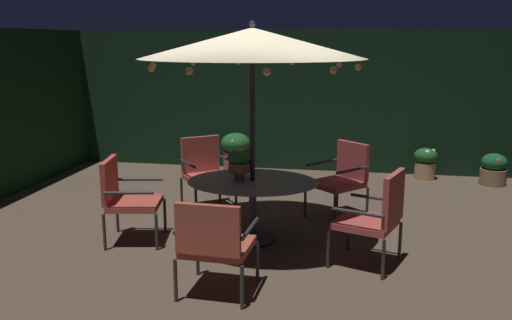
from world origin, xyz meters
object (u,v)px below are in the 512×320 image
at_px(potted_plant_left_near, 494,169).
at_px(patio_chair_east, 205,169).
at_px(patio_chair_north, 377,214).
at_px(patio_chair_south, 214,241).
at_px(centerpiece_planter, 239,161).
at_px(patio_chair_northeast, 343,175).
at_px(patio_chair_southeast, 125,195).
at_px(patio_umbrella, 252,43).
at_px(potted_plant_front_corner, 236,150).
at_px(patio_dining_table, 253,191).
at_px(potted_plant_right_near, 425,162).

bearing_deg(potted_plant_left_near, patio_chair_east, -154.71).
height_order(patio_chair_east, potted_plant_left_near, patio_chair_east).
relative_size(patio_chair_north, patio_chair_south, 1.09).
bearing_deg(centerpiece_planter, patio_chair_northeast, 43.76).
xyz_separation_m(centerpiece_planter, patio_chair_northeast, (1.17, 1.12, -0.39)).
bearing_deg(patio_chair_north, patio_chair_southeast, 175.18).
xyz_separation_m(patio_chair_north, patio_chair_southeast, (-2.86, 0.24, -0.01)).
distance_m(patio_chair_south, potted_plant_left_near, 5.88).
height_order(patio_umbrella, potted_plant_front_corner, patio_umbrella).
height_order(patio_dining_table, patio_chair_southeast, patio_chair_southeast).
xyz_separation_m(patio_chair_northeast, patio_chair_southeast, (-2.48, -1.35, -0.01)).
bearing_deg(patio_chair_east, patio_chair_north, -36.43).
relative_size(patio_chair_east, potted_plant_right_near, 1.87).
bearing_deg(patio_chair_south, potted_plant_left_near, 53.28).
distance_m(patio_chair_north, patio_chair_southeast, 2.87).
relative_size(patio_umbrella, patio_chair_southeast, 2.56).
height_order(patio_chair_southeast, potted_plant_right_near, patio_chair_southeast).
distance_m(patio_chair_northeast, potted_plant_right_near, 2.74).
height_order(patio_dining_table, centerpiece_planter, centerpiece_planter).
relative_size(patio_chair_southeast, potted_plant_front_corner, 1.44).
height_order(patio_chair_northeast, patio_chair_east, patio_chair_northeast).
bearing_deg(potted_plant_left_near, patio_chair_north, -118.48).
relative_size(potted_plant_front_corner, potted_plant_left_near, 1.32).
height_order(patio_chair_north, potted_plant_right_near, patio_chair_north).
bearing_deg(patio_chair_northeast, patio_chair_southeast, -151.34).
height_order(centerpiece_planter, patio_chair_north, centerpiece_planter).
relative_size(patio_chair_north, potted_plant_left_near, 1.97).
height_order(centerpiece_planter, potted_plant_right_near, centerpiece_planter).
bearing_deg(centerpiece_planter, patio_chair_southeast, -169.73).
distance_m(patio_chair_southeast, potted_plant_front_corner, 3.80).
bearing_deg(potted_plant_left_near, patio_umbrella, -136.73).
distance_m(patio_chair_southeast, patio_chair_south, 1.83).
bearing_deg(centerpiece_planter, patio_umbrella, 12.74).
relative_size(patio_dining_table, patio_chair_southeast, 1.54).
height_order(patio_umbrella, patio_chair_south, patio_umbrella).
bearing_deg(patio_umbrella, patio_dining_table, 29.37).
bearing_deg(potted_plant_front_corner, patio_chair_south, -80.02).
distance_m(centerpiece_planter, potted_plant_front_corner, 3.67).
bearing_deg(patio_chair_northeast, potted_plant_left_near, 41.64).
bearing_deg(patio_umbrella, patio_chair_northeast, 46.80).
bearing_deg(potted_plant_left_near, potted_plant_right_near, 168.33).
xyz_separation_m(potted_plant_right_near, potted_plant_left_near, (1.06, -0.22, -0.03)).
bearing_deg(patio_chair_northeast, patio_chair_south, -113.22).
distance_m(patio_chair_northeast, patio_chair_southeast, 2.82).
relative_size(patio_umbrella, centerpiece_planter, 6.56).
relative_size(centerpiece_planter, potted_plant_left_near, 0.74).
height_order(patio_dining_table, patio_chair_east, patio_chair_east).
bearing_deg(patio_chair_east, potted_plant_right_near, 34.69).
height_order(patio_chair_south, potted_plant_left_near, patio_chair_south).
distance_m(patio_chair_northeast, potted_plant_left_near, 3.24).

